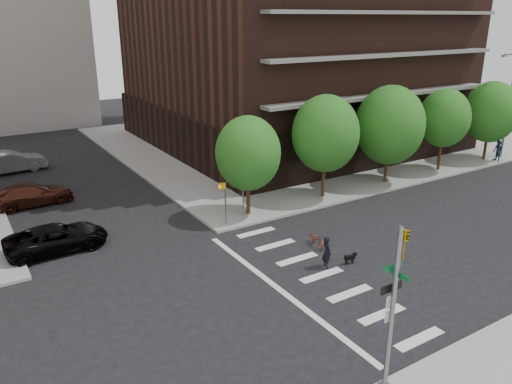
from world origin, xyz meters
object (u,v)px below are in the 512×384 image
at_px(scooter, 317,239).
at_px(parked_car_silver, 11,162).
at_px(pedestrian_far, 498,151).
at_px(traffic_signal, 391,327).
at_px(dog_walker, 327,252).
at_px(parked_car_black, 57,238).
at_px(parked_car_maroon, 31,194).

bearing_deg(scooter, parked_car_silver, 126.53).
distance_m(scooter, pedestrian_far, 23.94).
relative_size(traffic_signal, parked_car_silver, 1.14).
distance_m(parked_car_silver, dog_walker, 28.21).
relative_size(dog_walker, pedestrian_far, 0.92).
relative_size(parked_car_black, parked_car_silver, 0.99).
height_order(parked_car_maroon, pedestrian_far, pedestrian_far).
bearing_deg(parked_car_black, dog_walker, -131.54).
bearing_deg(parked_car_silver, parked_car_black, 174.98).
distance_m(parked_car_maroon, pedestrian_far, 37.02).
bearing_deg(parked_car_silver, pedestrian_far, -123.38).
xyz_separation_m(parked_car_maroon, scooter, (12.13, -14.95, -0.37)).
bearing_deg(traffic_signal, parked_car_silver, 101.45).
xyz_separation_m(parked_car_black, scooter, (12.12, -6.88, -0.33)).
height_order(scooter, pedestrian_far, pedestrian_far).
height_order(traffic_signal, parked_car_black, traffic_signal).
distance_m(parked_car_silver, pedestrian_far, 40.42).
distance_m(traffic_signal, parked_car_silver, 34.72).
bearing_deg(traffic_signal, scooter, 62.46).
relative_size(parked_car_silver, dog_walker, 3.20).
bearing_deg(scooter, dog_walker, -108.19).
bearing_deg(dog_walker, parked_car_silver, 33.53).
bearing_deg(parked_car_maroon, pedestrian_far, -108.55).
xyz_separation_m(parked_car_maroon, pedestrian_far, (35.58, -10.19, 0.28)).
bearing_deg(dog_walker, scooter, -17.09).
relative_size(parked_car_silver, scooter, 3.49).
relative_size(parked_car_black, pedestrian_far, 2.93).
bearing_deg(dog_walker, parked_car_black, 60.85).
relative_size(traffic_signal, dog_walker, 3.64).
bearing_deg(pedestrian_far, dog_walker, -56.38).
relative_size(parked_car_silver, pedestrian_far, 2.96).
height_order(traffic_signal, dog_walker, traffic_signal).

